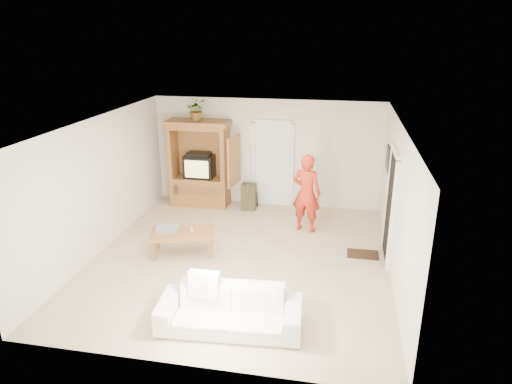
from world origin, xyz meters
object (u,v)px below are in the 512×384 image
sofa (230,310)px  coffee_table (182,235)px  man (306,193)px  armoire (201,169)px

sofa → coffee_table: bearing=120.4°
sofa → coffee_table: size_ratio=1.53×
man → sofa: man is taller
man → coffee_table: size_ratio=1.26×
man → armoire: bearing=-8.9°
armoire → man: bearing=-22.4°
armoire → coffee_table: 2.73m
sofa → armoire: bearing=107.6°
man → sofa: (-0.77, -3.67, -0.55)m
armoire → man: (2.67, -1.10, -0.06)m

